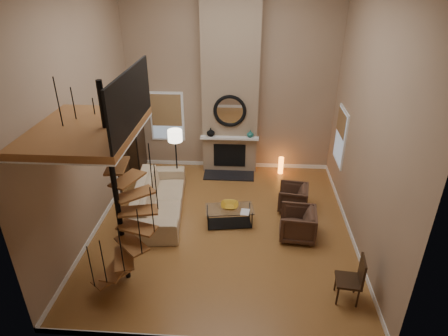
# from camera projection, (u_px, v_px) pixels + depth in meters

# --- Properties ---
(ground) EXTENTS (6.00, 6.50, 0.01)m
(ground) POSITION_uv_depth(u_px,v_px,m) (223.00, 227.00, 9.32)
(ground) COLOR #AF7538
(ground) RESTS_ON ground
(back_wall) EXTENTS (6.00, 0.02, 5.50)m
(back_wall) POSITION_uv_depth(u_px,v_px,m) (231.00, 79.00, 10.92)
(back_wall) COLOR #9A7F63
(back_wall) RESTS_ON ground
(front_wall) EXTENTS (6.00, 0.02, 5.50)m
(front_wall) POSITION_uv_depth(u_px,v_px,m) (206.00, 204.00, 5.17)
(front_wall) COLOR #9A7F63
(front_wall) RESTS_ON ground
(left_wall) EXTENTS (0.02, 6.50, 5.50)m
(left_wall) POSITION_uv_depth(u_px,v_px,m) (82.00, 116.00, 8.22)
(left_wall) COLOR #9A7F63
(left_wall) RESTS_ON ground
(right_wall) EXTENTS (0.02, 6.50, 5.50)m
(right_wall) POSITION_uv_depth(u_px,v_px,m) (369.00, 123.00, 7.87)
(right_wall) COLOR #9A7F63
(right_wall) RESTS_ON ground
(baseboard_back) EXTENTS (6.00, 0.02, 0.12)m
(baseboard_back) POSITION_uv_depth(u_px,v_px,m) (230.00, 164.00, 12.15)
(baseboard_back) COLOR white
(baseboard_back) RESTS_ON ground
(baseboard_left) EXTENTS (0.02, 6.50, 0.12)m
(baseboard_left) POSITION_uv_depth(u_px,v_px,m) (101.00, 220.00, 9.47)
(baseboard_left) COLOR white
(baseboard_left) RESTS_ON ground
(baseboard_right) EXTENTS (0.02, 6.50, 0.12)m
(baseboard_right) POSITION_uv_depth(u_px,v_px,m) (349.00, 230.00, 9.11)
(baseboard_right) COLOR white
(baseboard_right) RESTS_ON ground
(chimney_breast) EXTENTS (1.60, 0.38, 5.50)m
(chimney_breast) POSITION_uv_depth(u_px,v_px,m) (230.00, 81.00, 10.75)
(chimney_breast) COLOR #8D755B
(chimney_breast) RESTS_ON ground
(hearth) EXTENTS (1.50, 0.60, 0.04)m
(hearth) POSITION_uv_depth(u_px,v_px,m) (229.00, 175.00, 11.58)
(hearth) COLOR black
(hearth) RESTS_ON ground
(firebox) EXTENTS (0.95, 0.02, 0.72)m
(firebox) POSITION_uv_depth(u_px,v_px,m) (229.00, 155.00, 11.59)
(firebox) COLOR black
(firebox) RESTS_ON chimney_breast
(mantel) EXTENTS (1.70, 0.18, 0.06)m
(mantel) POSITION_uv_depth(u_px,v_px,m) (229.00, 138.00, 11.24)
(mantel) COLOR white
(mantel) RESTS_ON chimney_breast
(mirror_frame) EXTENTS (0.94, 0.10, 0.94)m
(mirror_frame) POSITION_uv_depth(u_px,v_px,m) (230.00, 111.00, 10.93)
(mirror_frame) COLOR black
(mirror_frame) RESTS_ON chimney_breast
(mirror_disc) EXTENTS (0.80, 0.01, 0.80)m
(mirror_disc) POSITION_uv_depth(u_px,v_px,m) (230.00, 111.00, 10.94)
(mirror_disc) COLOR white
(mirror_disc) RESTS_ON chimney_breast
(vase_left) EXTENTS (0.24, 0.24, 0.25)m
(vase_left) POSITION_uv_depth(u_px,v_px,m) (211.00, 132.00, 11.24)
(vase_left) COLOR black
(vase_left) RESTS_ON mantel
(vase_right) EXTENTS (0.20, 0.20, 0.21)m
(vase_right) POSITION_uv_depth(u_px,v_px,m) (250.00, 134.00, 11.18)
(vase_right) COLOR #1A5C55
(vase_right) RESTS_ON mantel
(window_back) EXTENTS (1.02, 0.06, 1.52)m
(window_back) POSITION_uv_depth(u_px,v_px,m) (167.00, 116.00, 11.53)
(window_back) COLOR white
(window_back) RESTS_ON back_wall
(window_right) EXTENTS (0.06, 1.02, 1.52)m
(window_right) POSITION_uv_depth(u_px,v_px,m) (341.00, 136.00, 10.16)
(window_right) COLOR white
(window_right) RESTS_ON right_wall
(entry_door) EXTENTS (0.10, 1.05, 2.16)m
(entry_door) POSITION_uv_depth(u_px,v_px,m) (120.00, 152.00, 10.60)
(entry_door) COLOR white
(entry_door) RESTS_ON ground
(loft) EXTENTS (1.70, 2.20, 1.09)m
(loft) POSITION_uv_depth(u_px,v_px,m) (91.00, 127.00, 6.35)
(loft) COLOR #955E31
(loft) RESTS_ON left_wall
(spiral_stair) EXTENTS (1.47, 1.47, 4.06)m
(spiral_stair) POSITION_uv_depth(u_px,v_px,m) (118.00, 202.00, 7.01)
(spiral_stair) COLOR black
(spiral_stair) RESTS_ON ground
(hutch) EXTENTS (0.37, 0.80, 1.78)m
(hutch) POSITION_uv_depth(u_px,v_px,m) (135.00, 141.00, 11.53)
(hutch) COLOR black
(hutch) RESTS_ON ground
(sofa) EXTENTS (1.41, 2.99, 0.84)m
(sofa) POSITION_uv_depth(u_px,v_px,m) (159.00, 198.00, 9.76)
(sofa) COLOR tan
(sofa) RESTS_ON ground
(armchair_near) EXTENTS (0.83, 0.81, 0.67)m
(armchair_near) POSITION_uv_depth(u_px,v_px,m) (296.00, 198.00, 9.82)
(armchair_near) COLOR #452C20
(armchair_near) RESTS_ON ground
(armchair_far) EXTENTS (0.88, 0.86, 0.74)m
(armchair_far) POSITION_uv_depth(u_px,v_px,m) (301.00, 224.00, 8.82)
(armchair_far) COLOR #452C20
(armchair_far) RESTS_ON ground
(coffee_table) EXTENTS (1.21, 0.73, 0.44)m
(coffee_table) POSITION_uv_depth(u_px,v_px,m) (229.00, 214.00, 9.30)
(coffee_table) COLOR silver
(coffee_table) RESTS_ON ground
(bowl) EXTENTS (0.43, 0.43, 0.11)m
(bowl) POSITION_uv_depth(u_px,v_px,m) (230.00, 206.00, 9.24)
(bowl) COLOR #C08F21
(bowl) RESTS_ON coffee_table
(book) EXTENTS (0.24, 0.30, 0.03)m
(book) POSITION_uv_depth(u_px,v_px,m) (244.00, 212.00, 9.06)
(book) COLOR gray
(book) RESTS_ON coffee_table
(floor_lamp) EXTENTS (0.39, 0.39, 1.71)m
(floor_lamp) POSITION_uv_depth(u_px,v_px,m) (175.00, 140.00, 10.43)
(floor_lamp) COLOR black
(floor_lamp) RESTS_ON ground
(accent_lamp) EXTENTS (0.15, 0.15, 0.54)m
(accent_lamp) POSITION_uv_depth(u_px,v_px,m) (281.00, 166.00, 11.65)
(accent_lamp) COLOR orange
(accent_lamp) RESTS_ON ground
(side_chair) EXTENTS (0.49, 0.49, 0.97)m
(side_chair) POSITION_uv_depth(u_px,v_px,m) (354.00, 278.00, 7.06)
(side_chair) COLOR black
(side_chair) RESTS_ON ground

